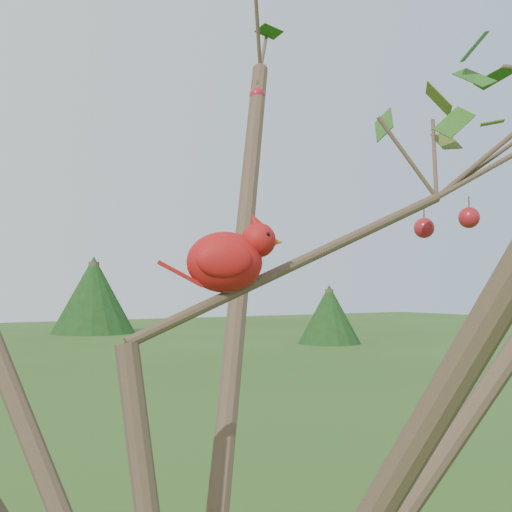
# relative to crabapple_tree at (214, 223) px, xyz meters

# --- Properties ---
(crabapple_tree) EXTENTS (2.35, 2.05, 2.95)m
(crabapple_tree) POSITION_rel_crabapple_tree_xyz_m (0.00, 0.00, 0.00)
(crabapple_tree) COLOR #3C2A20
(crabapple_tree) RESTS_ON ground
(cardinal) EXTENTS (0.19, 0.13, 0.14)m
(cardinal) POSITION_rel_crabapple_tree_xyz_m (0.09, 0.11, -0.04)
(cardinal) COLOR #B4170F
(cardinal) RESTS_ON ground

